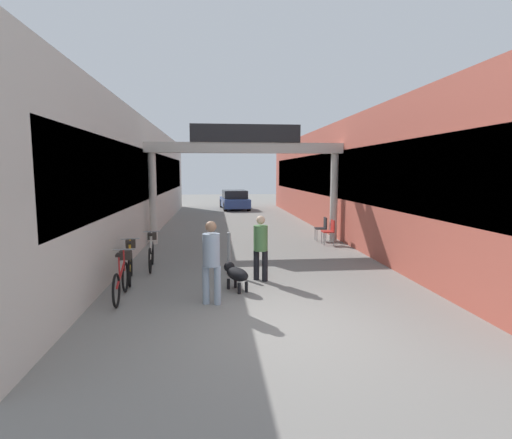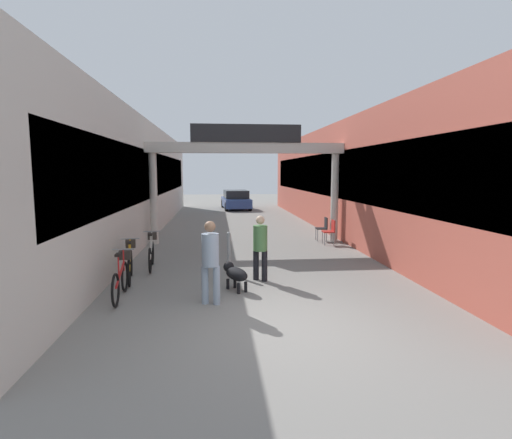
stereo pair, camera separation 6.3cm
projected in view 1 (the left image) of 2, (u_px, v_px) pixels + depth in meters
ground_plane at (283, 325)px, 6.83m from camera, size 80.00×80.00×0.00m
storefront_left at (121, 180)px, 16.90m from camera, size 3.00×26.00×4.54m
storefront_right at (353, 179)px, 17.95m from camera, size 3.00×26.00×4.54m
arcade_sign_gateway at (245, 159)px, 14.51m from camera, size 7.40×0.47×4.30m
pedestrian_with_dog at (211, 257)px, 7.82m from camera, size 0.43×0.43×1.67m
pedestrian_companion at (261, 244)px, 9.56m from camera, size 0.48×0.48×1.58m
dog_on_leash at (236, 273)px, 8.84m from camera, size 0.65×0.84×0.60m
bicycle_red_nearest at (122, 277)px, 8.30m from camera, size 0.46×1.69×0.98m
bicycle_orange_second at (130, 262)px, 9.66m from camera, size 0.47×1.68×0.98m
bicycle_silver_third at (151, 252)px, 10.88m from camera, size 0.46×1.69×0.98m
bollard_post_metal at (229, 253)px, 10.14m from camera, size 0.10×0.10×1.10m
cafe_chair_red_nearer at (330, 230)px, 14.37m from camera, size 0.40×0.40×0.89m
cafe_chair_black_farther at (323, 227)px, 15.18m from camera, size 0.42×0.42×0.89m
parked_car_blue at (234, 200)px, 27.96m from camera, size 2.02×4.11×1.33m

